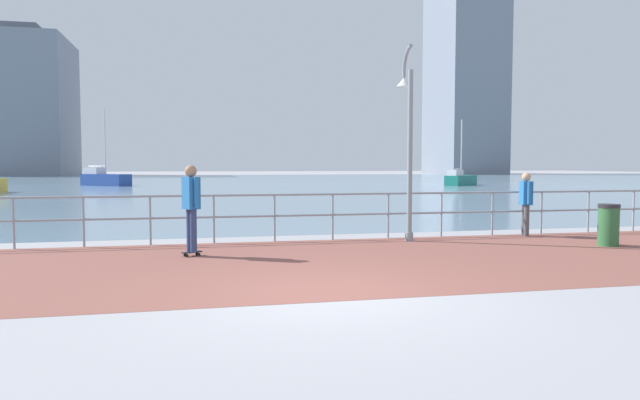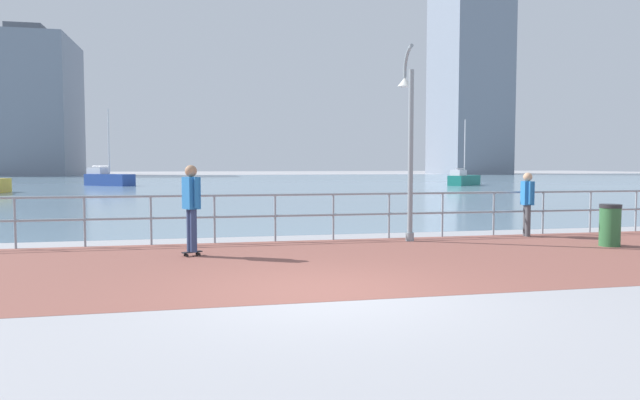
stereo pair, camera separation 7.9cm
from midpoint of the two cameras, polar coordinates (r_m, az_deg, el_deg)
ground at (r=47.73m, az=-9.82°, el=1.36°), size 220.00×220.00×0.00m
brick_paving at (r=10.41m, az=-2.19°, el=-6.35°), size 28.00×5.98×0.01m
harbor_water at (r=58.16m, az=-10.20°, el=1.75°), size 180.00×88.00×0.00m
waterfront_railing at (r=13.25m, az=-4.38°, el=-0.86°), size 25.25×0.06×1.13m
lamppost at (r=13.60m, az=9.10°, el=6.64°), size 0.36×0.82×4.59m
skateboarder at (r=11.34m, az=-12.66°, el=-0.13°), size 0.41×0.53×1.79m
bystander at (r=15.10m, az=20.32°, el=0.09°), size 0.31×0.56×1.60m
trash_bin at (r=14.03m, az=27.36°, el=-2.26°), size 0.46×0.46×0.93m
sailboat_gray at (r=51.96m, az=-20.56°, el=2.05°), size 4.51×4.12×6.57m
sailboat_white at (r=50.84m, az=14.33°, el=2.05°), size 3.94×3.58×5.73m
tower_concrete at (r=116.67m, az=14.80°, el=11.59°), size 11.43×15.19×38.28m
tower_beige at (r=108.35m, az=-27.18°, el=8.37°), size 14.15×16.97×24.87m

